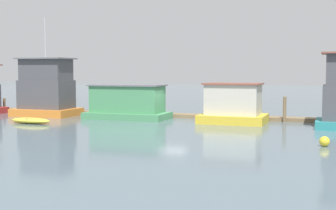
{
  "coord_description": "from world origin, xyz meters",
  "views": [
    {
      "loc": [
        12.64,
        -36.43,
        4.18
      ],
      "look_at": [
        0.0,
        -1.0,
        1.4
      ],
      "focal_mm": 50.0,
      "sensor_mm": 36.0,
      "label": 1
    }
  ],
  "objects_px": {
    "houseboat_green": "(127,103)",
    "houseboat_orange": "(46,90)",
    "mooring_post_far_left": "(285,109)",
    "mooring_post_near_left": "(4,105)",
    "mooring_post_far_right": "(234,112)",
    "dinghy_yellow": "(31,120)",
    "houseboat_yellow": "(233,105)",
    "buoy_yellow": "(325,141)"
  },
  "relations": [
    {
      "from": "houseboat_green",
      "to": "mooring_post_near_left",
      "type": "distance_m",
      "value": 14.61
    },
    {
      "from": "dinghy_yellow",
      "to": "mooring_post_far_right",
      "type": "xyz_separation_m",
      "value": [
        14.65,
        7.76,
        0.49
      ]
    },
    {
      "from": "houseboat_orange",
      "to": "mooring_post_far_right",
      "type": "distance_m",
      "value": 17.3
    },
    {
      "from": "houseboat_yellow",
      "to": "mooring_post_near_left",
      "type": "height_order",
      "value": "houseboat_yellow"
    },
    {
      "from": "houseboat_yellow",
      "to": "buoy_yellow",
      "type": "relative_size",
      "value": 9.14
    },
    {
      "from": "mooring_post_near_left",
      "to": "houseboat_yellow",
      "type": "bearing_deg",
      "value": -4.59
    },
    {
      "from": "mooring_post_near_left",
      "to": "mooring_post_far_left",
      "type": "relative_size",
      "value": 0.67
    },
    {
      "from": "houseboat_green",
      "to": "mooring_post_far_right",
      "type": "height_order",
      "value": "houseboat_green"
    },
    {
      "from": "mooring_post_near_left",
      "to": "dinghy_yellow",
      "type": "bearing_deg",
      "value": -41.49
    },
    {
      "from": "dinghy_yellow",
      "to": "buoy_yellow",
      "type": "bearing_deg",
      "value": -10.38
    },
    {
      "from": "mooring_post_far_right",
      "to": "buoy_yellow",
      "type": "bearing_deg",
      "value": -57.54
    },
    {
      "from": "houseboat_green",
      "to": "houseboat_yellow",
      "type": "relative_size",
      "value": 1.37
    },
    {
      "from": "mooring_post_near_left",
      "to": "buoy_yellow",
      "type": "height_order",
      "value": "mooring_post_near_left"
    },
    {
      "from": "houseboat_orange",
      "to": "mooring_post_far_left",
      "type": "bearing_deg",
      "value": 5.12
    },
    {
      "from": "mooring_post_far_right",
      "to": "buoy_yellow",
      "type": "height_order",
      "value": "mooring_post_far_right"
    },
    {
      "from": "houseboat_yellow",
      "to": "houseboat_green",
      "type": "bearing_deg",
      "value": 179.67
    },
    {
      "from": "houseboat_orange",
      "to": "mooring_post_far_left",
      "type": "relative_size",
      "value": 4.37
    },
    {
      "from": "mooring_post_near_left",
      "to": "mooring_post_far_right",
      "type": "distance_m",
      "value": 23.42
    },
    {
      "from": "houseboat_orange",
      "to": "dinghy_yellow",
      "type": "xyz_separation_m",
      "value": [
        2.47,
        -5.85,
        -2.16
      ]
    },
    {
      "from": "mooring_post_far_right",
      "to": "mooring_post_near_left",
      "type": "bearing_deg",
      "value": 180.0
    },
    {
      "from": "houseboat_orange",
      "to": "mooring_post_near_left",
      "type": "relative_size",
      "value": 6.48
    },
    {
      "from": "mooring_post_far_right",
      "to": "buoy_yellow",
      "type": "distance_m",
      "value": 14.01
    },
    {
      "from": "dinghy_yellow",
      "to": "houseboat_orange",
      "type": "bearing_deg",
      "value": 112.87
    },
    {
      "from": "houseboat_green",
      "to": "buoy_yellow",
      "type": "relative_size",
      "value": 12.56
    },
    {
      "from": "houseboat_green",
      "to": "mooring_post_far_left",
      "type": "distance_m",
      "value": 13.27
    },
    {
      "from": "mooring_post_near_left",
      "to": "mooring_post_far_left",
      "type": "distance_m",
      "value": 27.61
    },
    {
      "from": "houseboat_green",
      "to": "mooring_post_far_left",
      "type": "bearing_deg",
      "value": 8.03
    },
    {
      "from": "houseboat_orange",
      "to": "mooring_post_far_left",
      "type": "distance_m",
      "value": 21.43
    },
    {
      "from": "houseboat_yellow",
      "to": "dinghy_yellow",
      "type": "relative_size",
      "value": 1.43
    },
    {
      "from": "houseboat_green",
      "to": "houseboat_orange",
      "type": "bearing_deg",
      "value": -179.61
    },
    {
      "from": "houseboat_green",
      "to": "mooring_post_far_right",
      "type": "bearing_deg",
      "value": 11.71
    },
    {
      "from": "houseboat_orange",
      "to": "buoy_yellow",
      "type": "xyz_separation_m",
      "value": [
        24.63,
        -9.91,
        -2.11
      ]
    },
    {
      "from": "houseboat_orange",
      "to": "houseboat_yellow",
      "type": "relative_size",
      "value": 1.74
    },
    {
      "from": "dinghy_yellow",
      "to": "buoy_yellow",
      "type": "distance_m",
      "value": 22.53
    },
    {
      "from": "mooring_post_near_left",
      "to": "mooring_post_far_left",
      "type": "bearing_deg",
      "value": 0.0
    },
    {
      "from": "mooring_post_far_left",
      "to": "mooring_post_near_left",
      "type": "bearing_deg",
      "value": 180.0
    },
    {
      "from": "mooring_post_near_left",
      "to": "mooring_post_far_right",
      "type": "bearing_deg",
      "value": 0.0
    },
    {
      "from": "mooring_post_far_right",
      "to": "dinghy_yellow",
      "type": "bearing_deg",
      "value": -152.09
    },
    {
      "from": "houseboat_yellow",
      "to": "mooring_post_far_right",
      "type": "relative_size",
      "value": 3.61
    },
    {
      "from": "mooring_post_far_right",
      "to": "houseboat_yellow",
      "type": "bearing_deg",
      "value": -79.23
    },
    {
      "from": "houseboat_orange",
      "to": "mooring_post_near_left",
      "type": "xyz_separation_m",
      "value": [
        -6.3,
        1.91,
        -1.7
      ]
    },
    {
      "from": "houseboat_green",
      "to": "houseboat_yellow",
      "type": "xyz_separation_m",
      "value": [
        9.31,
        -0.05,
        0.08
      ]
    }
  ]
}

